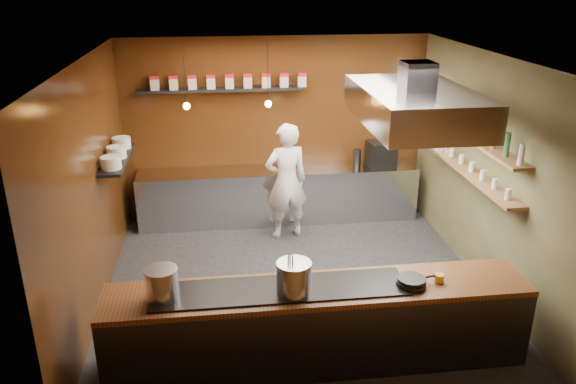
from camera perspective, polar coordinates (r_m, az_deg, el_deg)
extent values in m
plane|color=black|center=(7.66, 0.89, -9.40)|extent=(5.00, 5.00, 0.00)
plane|color=#371A0A|center=(9.38, -1.19, 6.45)|extent=(5.00, 0.00, 5.00)
plane|color=#371A0A|center=(7.12, -19.38, 0.24)|extent=(0.00, 5.00, 5.00)
plane|color=#4C4B2B|center=(7.75, 19.59, 1.91)|extent=(0.00, 5.00, 5.00)
plane|color=silver|center=(6.64, 1.04, 13.41)|extent=(5.00, 5.00, 0.00)
plane|color=white|center=(9.11, 15.01, 7.87)|extent=(0.00, 1.00, 1.00)
cube|color=silver|center=(9.40, -0.93, -0.27)|extent=(4.60, 0.65, 0.90)
cube|color=#38383D|center=(6.10, 3.06, -13.59)|extent=(4.40, 0.70, 0.86)
cube|color=brown|center=(5.85, 3.15, -9.90)|extent=(4.40, 0.72, 0.06)
cube|color=black|center=(5.78, -0.81, -9.83)|extent=(2.60, 0.55, 0.02)
cube|color=black|center=(9.04, -6.91, 10.28)|extent=(2.60, 0.26, 0.04)
cube|color=black|center=(8.00, -16.95, 3.21)|extent=(0.30, 1.40, 0.04)
cube|color=olive|center=(7.82, 17.98, 5.51)|extent=(0.26, 2.80, 0.04)
cube|color=olive|center=(7.95, 17.59, 2.26)|extent=(0.26, 2.80, 0.04)
cube|color=#38383D|center=(6.59, 13.03, 11.49)|extent=(0.35, 0.35, 0.30)
cube|color=silver|center=(6.66, 12.78, 8.53)|extent=(1.20, 2.00, 0.40)
cube|color=white|center=(6.71, 12.63, 6.79)|extent=(1.00, 1.80, 0.02)
cylinder|color=black|center=(8.34, -10.47, 11.59)|extent=(0.01, 0.01, 0.90)
sphere|color=orange|center=(8.42, -10.26, 8.58)|extent=(0.10, 0.10, 0.10)
cylinder|color=black|center=(8.36, -2.05, 11.95)|extent=(0.01, 0.01, 0.90)
sphere|color=orange|center=(8.44, -2.01, 8.94)|extent=(0.10, 0.10, 0.10)
cube|color=#BDB09C|center=(9.07, -13.38, 10.58)|extent=(0.13, 0.13, 0.17)
cube|color=#B2151E|center=(9.05, -13.44, 11.26)|extent=(0.13, 0.13, 0.05)
cube|color=#BDB09C|center=(9.04, -11.54, 10.69)|extent=(0.13, 0.13, 0.17)
cube|color=#B2151E|center=(9.02, -11.59, 11.38)|extent=(0.13, 0.13, 0.05)
cube|color=#BDB09C|center=(9.02, -9.69, 10.80)|extent=(0.13, 0.13, 0.17)
cube|color=#B2151E|center=(9.01, -9.73, 11.49)|extent=(0.14, 0.13, 0.05)
cube|color=#BDB09C|center=(9.02, -7.83, 10.89)|extent=(0.13, 0.13, 0.17)
cube|color=#B2151E|center=(9.00, -7.86, 11.58)|extent=(0.13, 0.13, 0.05)
cube|color=#BDB09C|center=(9.02, -5.97, 10.98)|extent=(0.13, 0.13, 0.17)
cube|color=#B2151E|center=(9.00, -6.00, 11.67)|extent=(0.14, 0.13, 0.05)
cube|color=#BDB09C|center=(9.03, -4.11, 11.05)|extent=(0.13, 0.13, 0.17)
cube|color=#B2151E|center=(9.01, -4.13, 11.74)|extent=(0.14, 0.13, 0.05)
cube|color=#BDB09C|center=(9.05, -2.26, 11.11)|extent=(0.13, 0.13, 0.17)
cube|color=#B2151E|center=(9.03, -2.27, 11.80)|extent=(0.14, 0.13, 0.05)
cube|color=#BDB09C|center=(9.08, -0.42, 11.16)|extent=(0.13, 0.13, 0.17)
cube|color=#B2151E|center=(9.06, -0.42, 11.84)|extent=(0.14, 0.13, 0.05)
cube|color=#BDB09C|center=(9.11, 1.41, 11.20)|extent=(0.13, 0.13, 0.17)
cube|color=#B2151E|center=(9.10, 1.42, 11.88)|extent=(0.14, 0.13, 0.05)
cylinder|color=silver|center=(7.55, -17.54, 2.86)|extent=(0.26, 0.26, 0.16)
cylinder|color=silver|center=(7.97, -17.03, 3.89)|extent=(0.26, 0.26, 0.16)
cylinder|color=silver|center=(8.40, -16.56, 4.81)|extent=(0.26, 0.26, 0.16)
cylinder|color=silver|center=(6.68, 22.62, 3.50)|extent=(0.06, 0.06, 0.24)
cylinder|color=#2D5933|center=(6.95, 21.36, 4.35)|extent=(0.06, 0.06, 0.24)
cylinder|color=#8C601E|center=(7.22, 20.19, 5.12)|extent=(0.06, 0.06, 0.24)
cylinder|color=silver|center=(7.50, 19.10, 5.84)|extent=(0.06, 0.06, 0.24)
cylinder|color=#2D5933|center=(7.78, 18.09, 6.50)|extent=(0.06, 0.06, 0.24)
cylinder|color=#8C601E|center=(8.07, 17.15, 7.11)|extent=(0.06, 0.06, 0.24)
cylinder|color=silver|center=(8.36, 16.27, 7.68)|extent=(0.06, 0.06, 0.24)
cylinder|color=#2D5933|center=(8.65, 15.45, 8.21)|extent=(0.06, 0.06, 0.24)
cylinder|color=#8C601E|center=(8.94, 14.68, 8.71)|extent=(0.06, 0.06, 0.24)
cylinder|color=silver|center=(6.96, 21.44, -0.21)|extent=(0.07, 0.07, 0.13)
cylinder|color=silver|center=(7.23, 20.26, 0.74)|extent=(0.07, 0.07, 0.13)
cylinder|color=silver|center=(7.51, 19.16, 1.63)|extent=(0.07, 0.07, 0.13)
cylinder|color=silver|center=(7.79, 18.14, 2.45)|extent=(0.07, 0.07, 0.13)
cylinder|color=silver|center=(8.07, 17.19, 3.21)|extent=(0.07, 0.07, 0.13)
cylinder|color=silver|center=(8.35, 16.31, 3.92)|extent=(0.07, 0.07, 0.13)
cylinder|color=silver|center=(8.64, 15.48, 4.59)|extent=(0.07, 0.07, 0.13)
cylinder|color=silver|center=(8.93, 14.71, 5.21)|extent=(0.07, 0.07, 0.13)
cylinder|color=silver|center=(5.68, -12.68, -9.05)|extent=(0.43, 0.43, 0.32)
cylinder|color=#B0B3B8|center=(5.63, 0.60, -8.68)|extent=(0.41, 0.41, 0.33)
cylinder|color=silver|center=(5.66, 0.24, -9.25)|extent=(0.18, 0.18, 0.20)
cylinder|color=black|center=(5.96, 12.41, -9.01)|extent=(0.31, 0.31, 0.04)
cylinder|color=black|center=(5.94, 12.44, -8.68)|extent=(0.29, 0.29, 0.04)
cylinder|color=black|center=(6.05, 14.40, -8.28)|extent=(0.18, 0.05, 0.02)
cylinder|color=gold|center=(6.10, 15.12, -8.45)|extent=(0.13, 0.13, 0.09)
cube|color=black|center=(9.46, 9.44, 3.83)|extent=(0.47, 0.45, 0.42)
imported|color=white|center=(8.63, -0.18, 1.07)|extent=(0.75, 0.57, 1.84)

